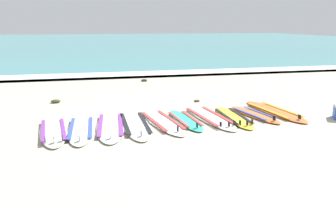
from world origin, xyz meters
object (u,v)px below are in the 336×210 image
at_px(surfboard_3, 135,124).
at_px(surfboard_4, 162,121).
at_px(surfboard_6, 209,117).
at_px(surfboard_9, 274,111).
at_px(surfboard_8, 254,114).
at_px(surfboard_0, 53,131).
at_px(surfboard_2, 111,126).
at_px(surfboard_5, 185,120).
at_px(surfboard_1, 81,129).
at_px(surfboard_7, 233,117).

distance_m(surfboard_3, surfboard_4, 0.67).
xyz_separation_m(surfboard_4, surfboard_6, (1.24, 0.13, 0.00)).
bearing_deg(surfboard_3, surfboard_6, 6.37).
distance_m(surfboard_6, surfboard_9, 1.91).
height_order(surfboard_3, surfboard_8, same).
bearing_deg(surfboard_6, surfboard_3, -173.63).
distance_m(surfboard_0, surfboard_2, 1.25).
relative_size(surfboard_4, surfboard_5, 1.25).
distance_m(surfboard_1, surfboard_8, 4.35).
xyz_separation_m(surfboard_1, surfboard_8, (4.34, 0.31, 0.00)).
bearing_deg(surfboard_9, surfboard_5, -173.02).
bearing_deg(surfboard_2, surfboard_4, 4.06).
bearing_deg(surfboard_0, surfboard_6, 5.10).
relative_size(surfboard_2, surfboard_4, 1.03).
bearing_deg(surfboard_7, surfboard_3, -178.42).
xyz_separation_m(surfboard_0, surfboard_6, (3.72, 0.33, -0.00)).
bearing_deg(surfboard_2, surfboard_5, 2.72).
height_order(surfboard_5, surfboard_6, same).
distance_m(surfboard_6, surfboard_7, 0.59).
height_order(surfboard_2, surfboard_6, same).
height_order(surfboard_1, surfboard_5, same).
bearing_deg(surfboard_4, surfboard_8, 2.51).
xyz_separation_m(surfboard_1, surfboard_5, (2.45, 0.20, 0.00)).
bearing_deg(surfboard_4, surfboard_9, 5.69).
xyz_separation_m(surfboard_4, surfboard_8, (2.45, 0.11, 0.00)).
relative_size(surfboard_5, surfboard_7, 0.93).
xyz_separation_m(surfboard_5, surfboard_7, (1.25, -0.02, 0.00)).
height_order(surfboard_2, surfboard_9, same).
xyz_separation_m(surfboard_5, surfboard_8, (1.88, 0.11, 0.00)).
xyz_separation_m(surfboard_4, surfboard_5, (0.57, -0.00, 0.00)).
relative_size(surfboard_0, surfboard_6, 0.91).
bearing_deg(surfboard_7, surfboard_0, -177.49).
height_order(surfboard_6, surfboard_9, same).
height_order(surfboard_0, surfboard_3, same).
bearing_deg(surfboard_3, surfboard_9, 5.99).
bearing_deg(surfboard_3, surfboard_4, 7.43).
xyz_separation_m(surfboard_0, surfboard_7, (4.29, 0.19, 0.00)).
bearing_deg(surfboard_8, surfboard_9, 16.64).
distance_m(surfboard_1, surfboard_3, 1.23).
height_order(surfboard_0, surfboard_9, same).
bearing_deg(surfboard_9, surfboard_4, -174.31).
relative_size(surfboard_4, surfboard_7, 1.16).
distance_m(surfboard_1, surfboard_2, 0.67).
height_order(surfboard_6, surfboard_7, same).
relative_size(surfboard_1, surfboard_4, 0.92).
relative_size(surfboard_0, surfboard_1, 1.03).
relative_size(surfboard_1, surfboard_7, 1.07).
bearing_deg(surfboard_3, surfboard_1, -174.42).
bearing_deg(surfboard_5, surfboard_8, 3.32).
bearing_deg(surfboard_7, surfboard_6, 165.90).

